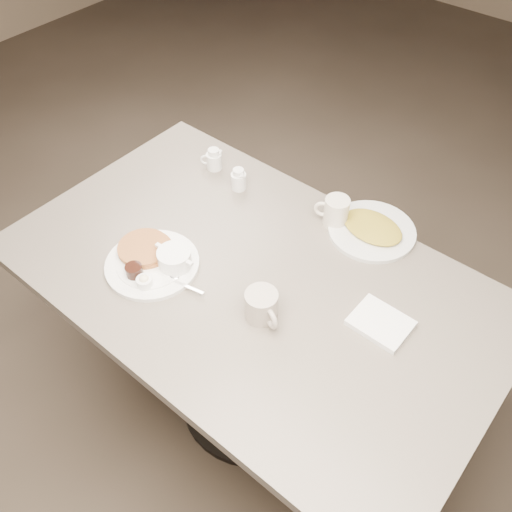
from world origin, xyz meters
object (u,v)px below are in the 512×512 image
Objects in this scene: coffee_mug_near at (262,306)px; creamer_left at (214,160)px; coffee_mug_far at (335,212)px; creamer_right at (238,179)px; diner_table at (252,310)px; hash_plate at (372,229)px; main_plate at (155,260)px.

creamer_left is at bearing 143.79° from coffee_mug_near.
coffee_mug_far is 0.37m from creamer_right.
hash_plate is at bearing 65.35° from diner_table.
creamer_left is at bearing 168.76° from creamer_right.
diner_table is at bearing 140.67° from coffee_mug_near.
creamer_left is (-0.50, -0.04, -0.01)m from coffee_mug_far.
diner_table is at bearing -99.73° from coffee_mug_far.
coffee_mug_far reaches higher than creamer_left.
coffee_mug_far reaches higher than diner_table.
hash_plate is at bearing 51.52° from main_plate.
creamer_right is at bearing -11.24° from creamer_left.
main_plate is 0.70m from hash_plate.
diner_table is 0.42m from coffee_mug_far.
main_plate is 2.89× the size of coffee_mug_far.
hash_plate is (0.48, 0.10, -0.02)m from creamer_right.
creamer_left reaches higher than hash_plate.
creamer_right is (-0.05, 0.44, 0.01)m from main_plate.
creamer_left is 0.63m from hash_plate.
main_plate is 0.38m from coffee_mug_near.
main_plate reaches higher than diner_table.
creamer_right is at bearing -169.86° from coffee_mug_far.
main_plate is at bearing -148.68° from diner_table.
creamer_left is (-0.44, 0.31, 0.21)m from diner_table.
coffee_mug_far is 0.41× the size of hash_plate.
coffee_mug_near is 1.78× the size of creamer_left.
hash_plate is at bearing 7.03° from creamer_left.
main_plate is 0.50m from creamer_left.
creamer_left reaches higher than diner_table.
coffee_mug_far is at bearing 10.14° from creamer_right.
creamer_left is at bearing 144.68° from diner_table.
coffee_mug_near is 0.47× the size of hash_plate.
coffee_mug_near is 0.45m from coffee_mug_far.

